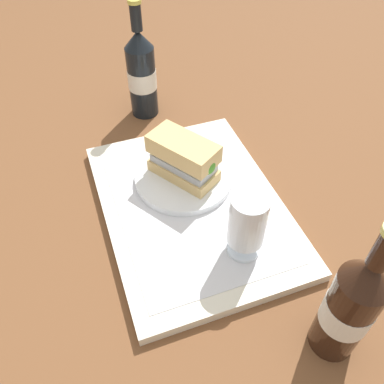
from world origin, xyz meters
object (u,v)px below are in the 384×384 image
beer_glass (247,224)px  beer_bottle (350,307)px  plate (184,177)px  sandwich (185,159)px  second_bottle (142,73)px

beer_glass → beer_bottle: beer_bottle is taller
plate → beer_bottle: size_ratio=0.71×
sandwich → plate: bearing=180.0°
beer_glass → plate: bearing=-168.1°
plate → second_bottle: (-0.27, -0.01, 0.08)m
beer_bottle → sandwich: bearing=-164.9°
plate → beer_bottle: 0.39m
beer_glass → second_bottle: bearing=-174.4°
sandwich → beer_glass: 0.19m
beer_glass → beer_bottle: 0.19m
plate → beer_glass: size_ratio=1.52×
sandwich → beer_bottle: (0.36, 0.10, 0.03)m
plate → second_bottle: 0.28m
plate → sandwich: sandwich is taller
plate → sandwich: (0.00, 0.00, 0.05)m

